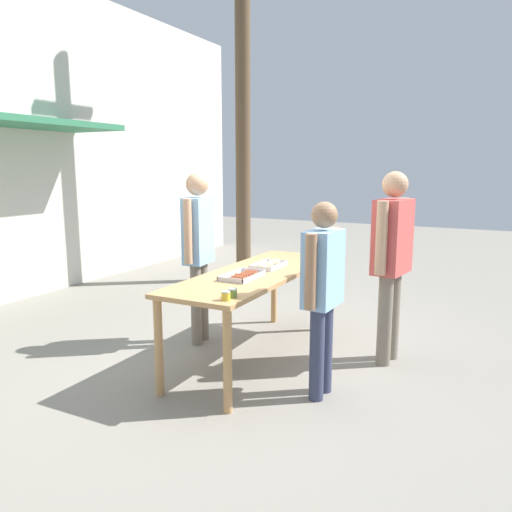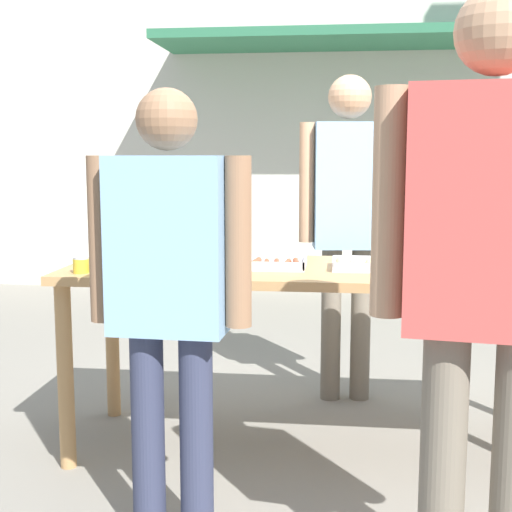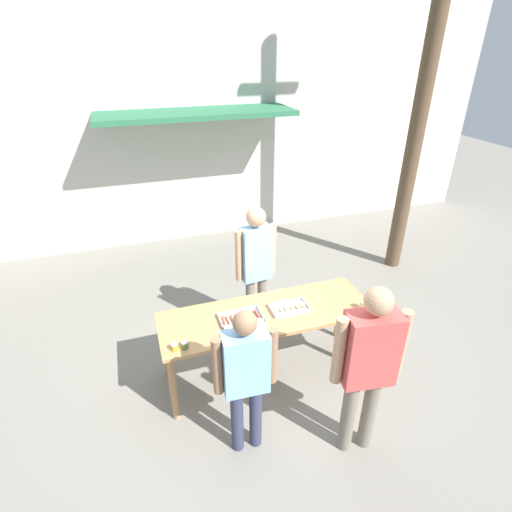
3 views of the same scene
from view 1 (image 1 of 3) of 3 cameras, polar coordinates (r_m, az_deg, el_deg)
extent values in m
plane|color=gray|center=(5.02, 0.00, -11.45)|extent=(24.00, 24.00, 0.00)
cube|color=#2D704C|center=(6.97, -26.99, 13.64)|extent=(3.20, 1.00, 0.08)
cube|color=tan|center=(4.77, 0.00, -2.01)|extent=(2.33, 0.77, 0.04)
cylinder|color=tan|center=(3.82, -3.27, -11.92)|extent=(0.07, 0.07, 0.82)
cylinder|color=tan|center=(5.74, 7.90, -4.44)|extent=(0.07, 0.07, 0.82)
cylinder|color=tan|center=(4.17, -11.06, -10.21)|extent=(0.07, 0.07, 0.82)
cylinder|color=tan|center=(5.97, 2.05, -3.77)|extent=(0.07, 0.07, 0.82)
cube|color=silver|center=(4.50, -1.58, -2.45)|extent=(0.45, 0.26, 0.01)
cube|color=silver|center=(4.44, -0.15, -2.34)|extent=(0.45, 0.01, 0.03)
cube|color=silver|center=(4.55, -2.98, -2.03)|extent=(0.45, 0.01, 0.03)
cube|color=silver|center=(4.30, -3.00, -2.75)|extent=(0.01, 0.26, 0.03)
cube|color=silver|center=(4.69, -0.28, -1.67)|extent=(0.01, 0.26, 0.03)
cylinder|color=#A34C2D|center=(4.34, -2.84, -2.70)|extent=(0.04, 0.15, 0.03)
cylinder|color=#A34C2D|center=(4.37, -2.45, -2.63)|extent=(0.02, 0.13, 0.02)
cylinder|color=#A34C2D|center=(4.41, -2.10, -2.48)|extent=(0.03, 0.13, 0.03)
cylinder|color=#A34C2D|center=(4.46, -1.91, -2.36)|extent=(0.03, 0.12, 0.02)
cylinder|color=#A34C2D|center=(4.50, -1.67, -2.23)|extent=(0.04, 0.14, 0.03)
cylinder|color=#A34C2D|center=(4.53, -1.24, -2.14)|extent=(0.03, 0.12, 0.02)
cylinder|color=#A34C2D|center=(4.57, -0.92, -2.03)|extent=(0.04, 0.14, 0.03)
cylinder|color=#A34C2D|center=(4.61, -0.67, -1.91)|extent=(0.03, 0.12, 0.03)
cylinder|color=#A34C2D|center=(4.65, -0.58, -1.79)|extent=(0.04, 0.13, 0.03)
cube|color=silver|center=(4.98, 1.46, -1.21)|extent=(0.41, 0.24, 0.01)
cube|color=silver|center=(4.93, 2.69, -1.09)|extent=(0.41, 0.01, 0.03)
cube|color=silver|center=(5.03, 0.25, -0.85)|extent=(0.41, 0.01, 0.03)
cube|color=silver|center=(4.80, 0.42, -1.39)|extent=(0.01, 0.24, 0.03)
cube|color=silver|center=(5.16, 2.43, -0.58)|extent=(0.01, 0.24, 0.03)
ellipsoid|color=beige|center=(4.84, 0.58, -1.20)|extent=(0.09, 0.12, 0.05)
ellipsoid|color=beige|center=(4.89, 1.03, -1.17)|extent=(0.05, 0.10, 0.03)
ellipsoid|color=beige|center=(4.94, 1.37, -0.98)|extent=(0.08, 0.11, 0.04)
ellipsoid|color=beige|center=(5.00, 1.60, -0.88)|extent=(0.06, 0.09, 0.04)
ellipsoid|color=beige|center=(5.06, 1.94, -0.73)|extent=(0.07, 0.11, 0.05)
ellipsoid|color=beige|center=(5.11, 2.31, -0.60)|extent=(0.07, 0.10, 0.05)
cylinder|color=gold|center=(3.75, -3.47, -4.61)|extent=(0.07, 0.07, 0.06)
cylinder|color=#B2B2B7|center=(3.74, -3.47, -4.10)|extent=(0.07, 0.07, 0.01)
cylinder|color=#567A38|center=(3.83, -2.71, -4.29)|extent=(0.07, 0.07, 0.06)
cylinder|color=#B2B2B7|center=(3.82, -2.71, -3.79)|extent=(0.07, 0.07, 0.01)
cylinder|color=#DBC67A|center=(5.58, 7.20, 0.41)|extent=(0.09, 0.09, 0.10)
cylinder|color=#756B5B|center=(5.25, -6.86, -5.57)|extent=(0.11, 0.11, 0.86)
cylinder|color=#756B5B|center=(5.40, -6.07, -5.13)|extent=(0.11, 0.11, 0.86)
cube|color=#84B2DB|center=(5.17, -6.63, 2.90)|extent=(0.39, 0.25, 0.68)
sphere|color=tan|center=(5.13, -6.74, 8.16)|extent=(0.23, 0.23, 0.23)
cylinder|color=tan|center=(4.97, -7.80, 2.78)|extent=(0.08, 0.08, 0.65)
cylinder|color=tan|center=(5.37, -5.56, 3.38)|extent=(0.08, 0.08, 0.65)
cylinder|color=#333851|center=(4.21, 7.93, -10.31)|extent=(0.12, 0.12, 0.76)
cylinder|color=#333851|center=(4.06, 6.97, -11.09)|extent=(0.12, 0.12, 0.76)
cube|color=#84B2DB|center=(3.95, 7.68, -1.41)|extent=(0.40, 0.24, 0.60)
sphere|color=#936B4C|center=(3.89, 7.83, 4.67)|extent=(0.21, 0.21, 0.21)
cylinder|color=#936B4C|center=(4.16, 8.96, -0.63)|extent=(0.09, 0.09, 0.57)
cylinder|color=#936B4C|center=(3.73, 6.27, -1.83)|extent=(0.09, 0.09, 0.57)
cylinder|color=#756B5B|center=(5.03, 15.33, -6.52)|extent=(0.13, 0.13, 0.87)
cylinder|color=#756B5B|center=(4.85, 14.50, -7.11)|extent=(0.13, 0.13, 0.87)
cube|color=#C64C47|center=(4.78, 15.35, 2.15)|extent=(0.48, 0.31, 0.69)
sphere|color=tan|center=(4.74, 15.62, 7.90)|extent=(0.24, 0.24, 0.24)
cylinder|color=tan|center=(5.03, 16.45, 2.68)|extent=(0.10, 0.10, 0.65)
cylinder|color=tan|center=(4.52, 14.15, 1.99)|extent=(0.10, 0.10, 0.65)
cylinder|color=brown|center=(8.18, -1.52, 18.37)|extent=(0.24, 0.24, 6.03)
camera|label=2|loc=(4.39, 40.94, 1.33)|focal=50.00mm
camera|label=3|loc=(3.56, 53.11, 33.65)|focal=28.00mm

